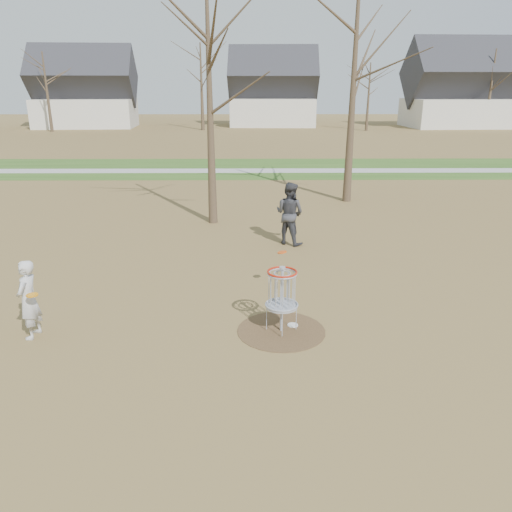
{
  "coord_description": "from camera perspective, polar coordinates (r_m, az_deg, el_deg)",
  "views": [
    {
      "loc": [
        -0.59,
        -9.1,
        4.74
      ],
      "look_at": [
        -0.5,
        1.5,
        1.1
      ],
      "focal_mm": 35.0,
      "sensor_mm": 36.0,
      "label": 1
    }
  ],
  "objects": [
    {
      "name": "green_band",
      "position": [
        30.47,
        0.63,
        10.02
      ],
      "size": [
        160.0,
        8.0,
        0.01
      ],
      "primitive_type": "cube",
      "color": "#2D5119",
      "rests_on": "ground"
    },
    {
      "name": "ground",
      "position": [
        10.28,
        2.89,
        -8.54
      ],
      "size": [
        160.0,
        160.0,
        0.0
      ],
      "primitive_type": "plane",
      "color": "brown",
      "rests_on": "ground"
    },
    {
      "name": "bare_trees",
      "position": [
        44.95,
        2.68,
        19.71
      ],
      "size": [
        52.62,
        44.98,
        9.0
      ],
      "color": "#382B1E",
      "rests_on": "ground"
    },
    {
      "name": "disc_grounded",
      "position": [
        10.48,
        4.22,
        -7.88
      ],
      "size": [
        0.22,
        0.22,
        0.02
      ],
      "primitive_type": "cylinder",
      "color": "silver",
      "rests_on": "dirt_circle"
    },
    {
      "name": "disc_golf_basket",
      "position": [
        9.89,
        2.98,
        -3.84
      ],
      "size": [
        0.64,
        0.64,
        1.35
      ],
      "color": "#9EA3AD",
      "rests_on": "ground"
    },
    {
      "name": "dirt_circle",
      "position": [
        10.27,
        2.9,
        -8.52
      ],
      "size": [
        1.8,
        1.8,
        0.01
      ],
      "primitive_type": "cylinder",
      "color": "#47331E",
      "rests_on": "ground"
    },
    {
      "name": "player_throwing",
      "position": [
        15.52,
        3.85,
        4.87
      ],
      "size": [
        1.2,
        1.15,
        1.95
      ],
      "primitive_type": "imported",
      "rotation": [
        0.0,
        0.0,
        2.53
      ],
      "color": "#37373C",
      "rests_on": "ground"
    },
    {
      "name": "player_standing",
      "position": [
        10.67,
        -24.58,
        -4.56
      ],
      "size": [
        0.43,
        0.61,
        1.59
      ],
      "primitive_type": "imported",
      "rotation": [
        0.0,
        0.0,
        -1.65
      ],
      "color": "silver",
      "rests_on": "ground"
    },
    {
      "name": "discs_in_play",
      "position": [
        10.77,
        -8.98,
        -1.6
      ],
      "size": [
        5.07,
        2.75,
        0.07
      ],
      "color": "#E44A0C",
      "rests_on": "ground"
    },
    {
      "name": "footpath",
      "position": [
        29.48,
        0.66,
        9.73
      ],
      "size": [
        160.0,
        1.5,
        0.01
      ],
      "primitive_type": "cube",
      "color": "#9E9E99",
      "rests_on": "green_band"
    },
    {
      "name": "houses_row",
      "position": [
        61.86,
        4.25,
        17.78
      ],
      "size": [
        56.51,
        10.01,
        7.26
      ],
      "color": "silver",
      "rests_on": "ground"
    }
  ]
}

